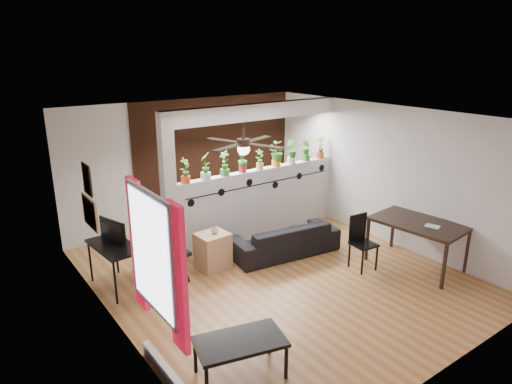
{
  "coord_description": "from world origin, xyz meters",
  "views": [
    {
      "loc": [
        -4.22,
        -5.31,
        3.57
      ],
      "look_at": [
        0.06,
        0.6,
        1.26
      ],
      "focal_mm": 32.0,
      "sensor_mm": 36.0,
      "label": 1
    }
  ],
  "objects_px": {
    "ceiling_fan": "(243,145)",
    "sofa": "(284,239)",
    "cup": "(215,230)",
    "potted_plant_5": "(276,154)",
    "potted_plant_7": "(306,149)",
    "computer_desk": "(114,249)",
    "folding_chair": "(361,237)",
    "potted_plant_3": "(243,161)",
    "office_chair": "(172,255)",
    "cube_shelf": "(213,251)",
    "potted_plant_2": "(225,163)",
    "potted_plant_1": "(205,165)",
    "potted_plant_4": "(260,159)",
    "potted_plant_8": "(320,147)",
    "coffee_table": "(240,344)",
    "potted_plant_0": "(185,170)",
    "dining_table": "(418,227)",
    "potted_plant_6": "(292,151)"
  },
  "relations": [
    {
      "from": "ceiling_fan",
      "to": "sofa",
      "type": "xyz_separation_m",
      "value": [
        1.44,
        0.83,
        -2.04
      ]
    },
    {
      "from": "potted_plant_2",
      "to": "potted_plant_8",
      "type": "bearing_deg",
      "value": 0.0
    },
    {
      "from": "potted_plant_5",
      "to": "potted_plant_1",
      "type": "bearing_deg",
      "value": 180.0
    },
    {
      "from": "potted_plant_2",
      "to": "coffee_table",
      "type": "xyz_separation_m",
      "value": [
        -1.83,
        -3.2,
        -1.18
      ]
    },
    {
      "from": "potted_plant_2",
      "to": "cup",
      "type": "bearing_deg",
      "value": -132.97
    },
    {
      "from": "potted_plant_4",
      "to": "computer_desk",
      "type": "bearing_deg",
      "value": -172.34
    },
    {
      "from": "potted_plant_1",
      "to": "coffee_table",
      "type": "height_order",
      "value": "potted_plant_1"
    },
    {
      "from": "folding_chair",
      "to": "coffee_table",
      "type": "bearing_deg",
      "value": -161.37
    },
    {
      "from": "ceiling_fan",
      "to": "potted_plant_1",
      "type": "bearing_deg",
      "value": 77.02
    },
    {
      "from": "office_chair",
      "to": "coffee_table",
      "type": "distance_m",
      "value": 2.54
    },
    {
      "from": "computer_desk",
      "to": "folding_chair",
      "type": "relative_size",
      "value": 1.11
    },
    {
      "from": "computer_desk",
      "to": "dining_table",
      "type": "bearing_deg",
      "value": -27.2
    },
    {
      "from": "computer_desk",
      "to": "potted_plant_2",
      "type": "bearing_deg",
      "value": 10.29
    },
    {
      "from": "ceiling_fan",
      "to": "cube_shelf",
      "type": "relative_size",
      "value": 1.92
    },
    {
      "from": "potted_plant_7",
      "to": "cup",
      "type": "relative_size",
      "value": 3.85
    },
    {
      "from": "potted_plant_3",
      "to": "potted_plant_8",
      "type": "distance_m",
      "value": 1.98
    },
    {
      "from": "ceiling_fan",
      "to": "coffee_table",
      "type": "bearing_deg",
      "value": -126.16
    },
    {
      "from": "potted_plant_1",
      "to": "potted_plant_4",
      "type": "distance_m",
      "value": 1.19
    },
    {
      "from": "sofa",
      "to": "office_chair",
      "type": "relative_size",
      "value": 1.93
    },
    {
      "from": "cube_shelf",
      "to": "office_chair",
      "type": "bearing_deg",
      "value": 175.42
    },
    {
      "from": "potted_plant_0",
      "to": "potted_plant_2",
      "type": "relative_size",
      "value": 0.96
    },
    {
      "from": "cup",
      "to": "potted_plant_5",
      "type": "bearing_deg",
      "value": 20.95
    },
    {
      "from": "potted_plant_1",
      "to": "sofa",
      "type": "distance_m",
      "value": 1.94
    },
    {
      "from": "potted_plant_3",
      "to": "folding_chair",
      "type": "relative_size",
      "value": 0.43
    },
    {
      "from": "cube_shelf",
      "to": "cup",
      "type": "distance_m",
      "value": 0.36
    },
    {
      "from": "potted_plant_1",
      "to": "potted_plant_2",
      "type": "xyz_separation_m",
      "value": [
        0.4,
        -0.0,
        -0.01
      ]
    },
    {
      "from": "potted_plant_3",
      "to": "office_chair",
      "type": "bearing_deg",
      "value": -159.4
    },
    {
      "from": "potted_plant_2",
      "to": "potted_plant_1",
      "type": "bearing_deg",
      "value": 180.0
    },
    {
      "from": "computer_desk",
      "to": "folding_chair",
      "type": "distance_m",
      "value": 3.97
    },
    {
      "from": "ceiling_fan",
      "to": "potted_plant_8",
      "type": "height_order",
      "value": "ceiling_fan"
    },
    {
      "from": "potted_plant_4",
      "to": "sofa",
      "type": "distance_m",
      "value": 1.62
    },
    {
      "from": "potted_plant_7",
      "to": "cube_shelf",
      "type": "relative_size",
      "value": 0.71
    },
    {
      "from": "potted_plant_1",
      "to": "office_chair",
      "type": "height_order",
      "value": "potted_plant_1"
    },
    {
      "from": "potted_plant_6",
      "to": "dining_table",
      "type": "xyz_separation_m",
      "value": [
        0.54,
        -2.66,
        -0.88
      ]
    },
    {
      "from": "office_chair",
      "to": "potted_plant_3",
      "type": "bearing_deg",
      "value": 20.6
    },
    {
      "from": "potted_plant_7",
      "to": "potted_plant_8",
      "type": "relative_size",
      "value": 0.97
    },
    {
      "from": "computer_desk",
      "to": "potted_plant_7",
      "type": "bearing_deg",
      "value": 5.53
    },
    {
      "from": "potted_plant_8",
      "to": "coffee_table",
      "type": "distance_m",
      "value": 5.41
    },
    {
      "from": "potted_plant_4",
      "to": "computer_desk",
      "type": "height_order",
      "value": "potted_plant_4"
    },
    {
      "from": "ceiling_fan",
      "to": "folding_chair",
      "type": "distance_m",
      "value": 2.78
    },
    {
      "from": "coffee_table",
      "to": "dining_table",
      "type": "bearing_deg",
      "value": 7.69
    },
    {
      "from": "ceiling_fan",
      "to": "potted_plant_3",
      "type": "distance_m",
      "value": 2.29
    },
    {
      "from": "sofa",
      "to": "folding_chair",
      "type": "relative_size",
      "value": 2.01
    },
    {
      "from": "ceiling_fan",
      "to": "potted_plant_4",
      "type": "distance_m",
      "value": 2.52
    },
    {
      "from": "potted_plant_1",
      "to": "potted_plant_3",
      "type": "bearing_deg",
      "value": -0.0
    },
    {
      "from": "potted_plant_3",
      "to": "cup",
      "type": "distance_m",
      "value": 1.55
    },
    {
      "from": "potted_plant_0",
      "to": "office_chair",
      "type": "distance_m",
      "value": 1.49
    },
    {
      "from": "potted_plant_8",
      "to": "potted_plant_4",
      "type": "bearing_deg",
      "value": -180.0
    },
    {
      "from": "potted_plant_5",
      "to": "computer_desk",
      "type": "distance_m",
      "value": 3.6
    },
    {
      "from": "potted_plant_7",
      "to": "office_chair",
      "type": "height_order",
      "value": "potted_plant_7"
    }
  ]
}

